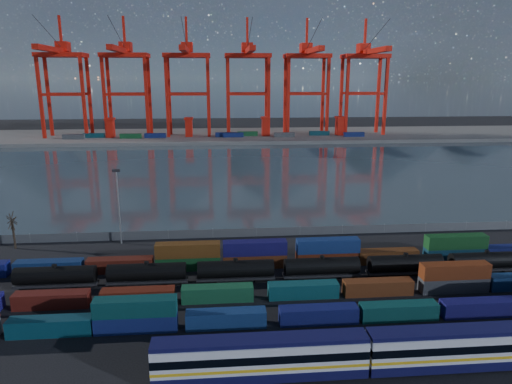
{
  "coord_description": "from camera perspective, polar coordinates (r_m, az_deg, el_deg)",
  "views": [
    {
      "loc": [
        -8.55,
        -70.46,
        35.16
      ],
      "look_at": [
        0.0,
        30.0,
        10.0
      ],
      "focal_mm": 32.0,
      "sensor_mm": 36.0,
      "label": 1
    }
  ],
  "objects": [
    {
      "name": "waterfront_fence",
      "position": [
        104.57,
        0.09,
        -5.05
      ],
      "size": [
        160.12,
        0.12,
        2.2
      ],
      "color": "#595B5E",
      "rests_on": "ground"
    },
    {
      "name": "ground",
      "position": [
        79.21,
        1.88,
        -12.35
      ],
      "size": [
        700.0,
        700.0,
        0.0
      ],
      "primitive_type": "plane",
      "color": "black",
      "rests_on": "ground"
    },
    {
      "name": "tanker_string",
      "position": [
        84.05,
        8.21,
        -9.26
      ],
      "size": [
        106.98,
        3.0,
        4.3
      ],
      "color": "black",
      "rests_on": "ground"
    },
    {
      "name": "bare_tree",
      "position": [
        109.15,
        -28.08,
        -4.29
      ],
      "size": [
        2.15,
        2.11,
        8.03
      ],
      "color": "black",
      "rests_on": "ground"
    },
    {
      "name": "far_quay",
      "position": [
        282.67,
        -3.12,
        7.05
      ],
      "size": [
        700.0,
        70.0,
        2.0
      ],
      "primitive_type": "cube",
      "color": "#514F4C",
      "rests_on": "ground"
    },
    {
      "name": "yard_light_mast",
      "position": [
        102.15,
        -16.82,
        -1.27
      ],
      "size": [
        1.6,
        0.4,
        16.6
      ],
      "color": "slate",
      "rests_on": "ground"
    },
    {
      "name": "distant_mountains",
      "position": [
        1682.21,
        -2.55,
        20.32
      ],
      "size": [
        2470.0,
        1100.0,
        520.0
      ],
      "color": "#1E2630",
      "rests_on": "ground"
    },
    {
      "name": "container_row_mid",
      "position": [
        76.55,
        2.68,
        -12.11
      ],
      "size": [
        128.89,
        2.36,
        5.03
      ],
      "color": "#464A4C",
      "rests_on": "ground"
    },
    {
      "name": "container_row_south",
      "position": [
        69.28,
        4.74,
        -14.59
      ],
      "size": [
        139.83,
        2.37,
        5.04
      ],
      "color": "#3E4143",
      "rests_on": "ground"
    },
    {
      "name": "harbor_water",
      "position": [
        179.16,
        -2.04,
        2.69
      ],
      "size": [
        700.0,
        700.0,
        0.0
      ],
      "primitive_type": "plane",
      "color": "#33424A",
      "rests_on": "ground"
    },
    {
      "name": "straddle_carriers",
      "position": [
        271.91,
        -3.6,
        8.21
      ],
      "size": [
        140.0,
        7.0,
        11.1
      ],
      "color": "red",
      "rests_on": "far_quay"
    },
    {
      "name": "quay_containers",
      "position": [
        267.84,
        -5.39,
        7.12
      ],
      "size": [
        172.58,
        10.99,
        2.6
      ],
      "color": "navy",
      "rests_on": "far_quay"
    },
    {
      "name": "gantry_cranes",
      "position": [
        273.73,
        -4.82,
        15.49
      ],
      "size": [
        201.65,
        51.16,
        69.28
      ],
      "color": "red",
      "rests_on": "ground"
    },
    {
      "name": "container_row_north",
      "position": [
        89.76,
        7.95,
        -7.8
      ],
      "size": [
        141.61,
        2.46,
        5.25
      ],
      "color": "navy",
      "rests_on": "ground"
    },
    {
      "name": "passenger_train",
      "position": [
        65.29,
        25.08,
        -17.22
      ],
      "size": [
        77.71,
        3.18,
        5.45
      ],
      "color": "silver",
      "rests_on": "ground"
    }
  ]
}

